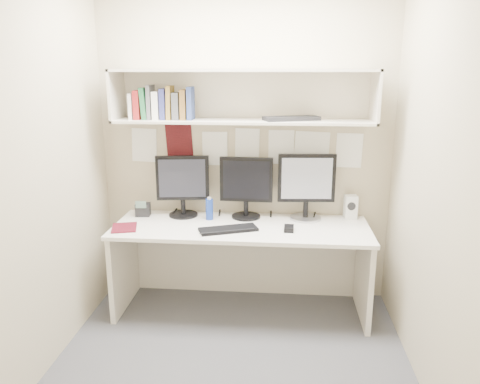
# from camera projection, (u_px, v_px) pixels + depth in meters

# --- Properties ---
(floor) EXTENTS (2.40, 2.00, 0.01)m
(floor) POSITION_uv_depth(u_px,v_px,m) (233.00, 356.00, 3.23)
(floor) COLOR #46464B
(floor) RESTS_ON ground
(wall_back) EXTENTS (2.40, 0.02, 2.60)m
(wall_back) POSITION_uv_depth(u_px,v_px,m) (245.00, 146.00, 3.87)
(wall_back) COLOR tan
(wall_back) RESTS_ON ground
(wall_front) EXTENTS (2.40, 0.02, 2.60)m
(wall_front) POSITION_uv_depth(u_px,v_px,m) (207.00, 223.00, 1.94)
(wall_front) COLOR tan
(wall_front) RESTS_ON ground
(wall_left) EXTENTS (0.02, 2.00, 2.60)m
(wall_left) POSITION_uv_depth(u_px,v_px,m) (47.00, 168.00, 3.01)
(wall_left) COLOR tan
(wall_left) RESTS_ON ground
(wall_right) EXTENTS (0.02, 2.00, 2.60)m
(wall_right) POSITION_uv_depth(u_px,v_px,m) (431.00, 176.00, 2.80)
(wall_right) COLOR tan
(wall_right) RESTS_ON ground
(desk) EXTENTS (2.00, 0.70, 0.73)m
(desk) POSITION_uv_depth(u_px,v_px,m) (241.00, 268.00, 3.76)
(desk) COLOR white
(desk) RESTS_ON floor
(overhead_hutch) EXTENTS (2.00, 0.38, 0.40)m
(overhead_hutch) POSITION_uv_depth(u_px,v_px,m) (244.00, 96.00, 3.62)
(overhead_hutch) COLOR beige
(overhead_hutch) RESTS_ON wall_back
(pinned_papers) EXTENTS (1.92, 0.01, 0.48)m
(pinned_papers) POSITION_uv_depth(u_px,v_px,m) (245.00, 153.00, 3.87)
(pinned_papers) COLOR white
(pinned_papers) RESTS_ON wall_back
(monitor_left) EXTENTS (0.44, 0.24, 0.51)m
(monitor_left) POSITION_uv_depth(u_px,v_px,m) (183.00, 184.00, 3.86)
(monitor_left) COLOR black
(monitor_left) RESTS_ON desk
(monitor_center) EXTENTS (0.43, 0.24, 0.50)m
(monitor_center) POSITION_uv_depth(u_px,v_px,m) (246.00, 185.00, 3.81)
(monitor_center) COLOR black
(monitor_center) RESTS_ON desk
(monitor_right) EXTENTS (0.46, 0.25, 0.54)m
(monitor_right) POSITION_uv_depth(u_px,v_px,m) (306.00, 185.00, 3.77)
(monitor_right) COLOR #A5A5AA
(monitor_right) RESTS_ON desk
(keyboard) EXTENTS (0.47, 0.30, 0.02)m
(keyboard) POSITION_uv_depth(u_px,v_px,m) (228.00, 229.00, 3.55)
(keyboard) COLOR black
(keyboard) RESTS_ON desk
(mouse) EXTENTS (0.08, 0.12, 0.04)m
(mouse) POSITION_uv_depth(u_px,v_px,m) (289.00, 228.00, 3.55)
(mouse) COLOR black
(mouse) RESTS_ON desk
(speaker) EXTENTS (0.11, 0.11, 0.19)m
(speaker) POSITION_uv_depth(u_px,v_px,m) (351.00, 207.00, 3.83)
(speaker) COLOR silver
(speaker) RESTS_ON desk
(blue_bottle) EXTENTS (0.06, 0.06, 0.19)m
(blue_bottle) POSITION_uv_depth(u_px,v_px,m) (209.00, 209.00, 3.80)
(blue_bottle) COLOR navy
(blue_bottle) RESTS_ON desk
(maroon_notebook) EXTENTS (0.24, 0.26, 0.01)m
(maroon_notebook) POSITION_uv_depth(u_px,v_px,m) (124.00, 228.00, 3.60)
(maroon_notebook) COLOR #550E1B
(maroon_notebook) RESTS_ON desk
(desk_phone) EXTENTS (0.12, 0.11, 0.14)m
(desk_phone) POSITION_uv_depth(u_px,v_px,m) (143.00, 209.00, 3.90)
(desk_phone) COLOR black
(desk_phone) RESTS_ON desk
(book_stack) EXTENTS (0.49, 0.16, 0.26)m
(book_stack) POSITION_uv_depth(u_px,v_px,m) (162.00, 104.00, 3.62)
(book_stack) COLOR silver
(book_stack) RESTS_ON overhead_hutch
(hutch_tray) EXTENTS (0.45, 0.30, 0.03)m
(hutch_tray) POSITION_uv_depth(u_px,v_px,m) (291.00, 118.00, 3.57)
(hutch_tray) COLOR black
(hutch_tray) RESTS_ON overhead_hutch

